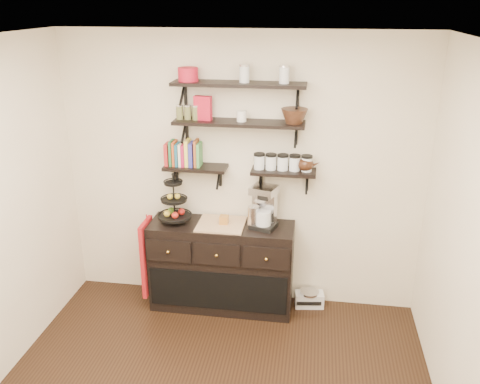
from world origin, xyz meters
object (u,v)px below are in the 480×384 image
(sideboard, at_px, (222,266))
(fruit_stand, at_px, (175,206))
(radio, at_px, (309,299))
(coffee_maker, at_px, (264,207))

(sideboard, height_order, fruit_stand, fruit_stand)
(fruit_stand, bearing_deg, radio, 4.47)
(fruit_stand, relative_size, coffee_maker, 1.14)
(fruit_stand, relative_size, radio, 1.58)
(sideboard, xyz_separation_m, radio, (0.88, 0.11, -0.37))
(sideboard, relative_size, fruit_stand, 2.92)
(fruit_stand, bearing_deg, sideboard, -0.41)
(sideboard, xyz_separation_m, fruit_stand, (-0.46, 0.00, 0.61))
(sideboard, height_order, coffee_maker, coffee_maker)
(fruit_stand, distance_m, radio, 1.66)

